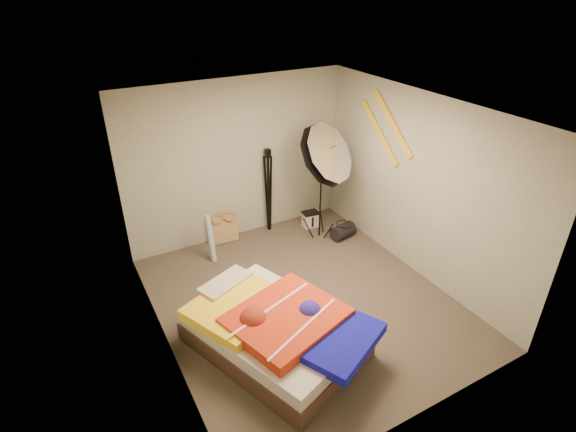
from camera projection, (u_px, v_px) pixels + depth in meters
floor at (304, 301)px, 5.85m from camera, size 4.00×4.00×0.00m
ceiling at (308, 112)px, 4.65m from camera, size 4.00×4.00×0.00m
wall_back at (237, 161)px, 6.78m from camera, size 3.50×0.00×3.50m
wall_front at (429, 319)px, 3.72m from camera, size 3.50×0.00×3.50m
wall_left at (156, 258)px, 4.51m from camera, size 0.00×4.00×4.00m
wall_right at (418, 186)px, 5.99m from camera, size 0.00×4.00×4.00m
tote_bag at (223, 229)px, 7.06m from camera, size 0.44×0.22×0.44m
wrapping_roll at (211, 238)px, 6.52m from camera, size 0.09×0.21×0.73m
camera_case at (310, 220)px, 7.50m from camera, size 0.26×0.20×0.24m
duffel_bag at (343, 231)px, 7.18m from camera, size 0.42×0.31×0.24m
wall_stripe_upper at (393, 124)px, 6.11m from camera, size 0.02×0.91×0.78m
wall_stripe_lower at (379, 133)px, 6.40m from camera, size 0.02×0.91×0.78m
bed at (275, 329)px, 5.01m from camera, size 1.91×2.22×0.55m
photo_umbrella at (323, 156)px, 6.42m from camera, size 1.02×1.02×2.02m
camera_tripod at (268, 185)px, 7.09m from camera, size 0.08×0.08×1.41m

